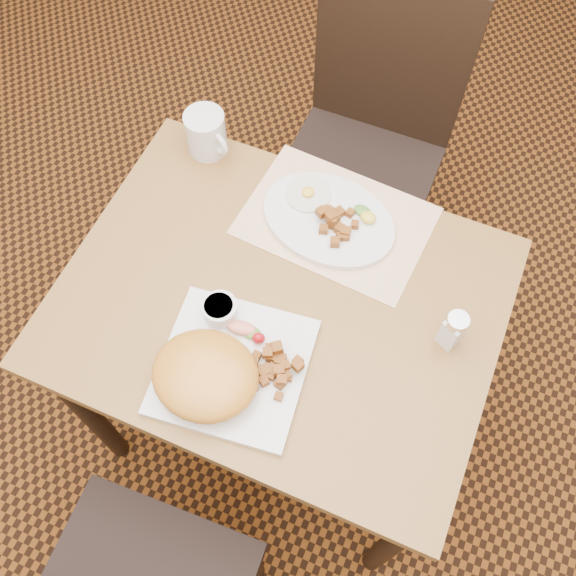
% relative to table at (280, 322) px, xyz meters
% --- Properties ---
extents(ground, '(8.00, 8.00, 0.00)m').
position_rel_table_xyz_m(ground, '(0.00, 0.00, -0.64)').
color(ground, black).
rests_on(ground, ground).
extents(table, '(0.90, 0.70, 0.75)m').
position_rel_table_xyz_m(table, '(0.00, 0.00, 0.00)').
color(table, olive).
rests_on(table, ground).
extents(chair_far, '(0.42, 0.43, 0.97)m').
position_rel_table_xyz_m(chair_far, '(-0.02, 0.68, -0.10)').
color(chair_far, black).
rests_on(chair_far, ground).
extents(placemat, '(0.42, 0.31, 0.00)m').
position_rel_table_xyz_m(placemat, '(0.04, 0.23, 0.11)').
color(placemat, white).
rests_on(placemat, table).
extents(plate_square, '(0.31, 0.31, 0.02)m').
position_rel_table_xyz_m(plate_square, '(-0.02, -0.17, 0.12)').
color(plate_square, silver).
rests_on(plate_square, table).
extents(plate_oval, '(0.33, 0.27, 0.02)m').
position_rel_table_xyz_m(plate_oval, '(0.02, 0.22, 0.12)').
color(plate_oval, silver).
rests_on(plate_oval, placemat).
extents(hollandaise_mound, '(0.21, 0.18, 0.08)m').
position_rel_table_xyz_m(hollandaise_mound, '(-0.05, -0.22, 0.16)').
color(hollandaise_mound, orange).
rests_on(hollandaise_mound, plate_square).
extents(ramekin, '(0.07, 0.07, 0.04)m').
position_rel_table_xyz_m(ramekin, '(-0.09, -0.08, 0.15)').
color(ramekin, silver).
rests_on(ramekin, plate_square).
extents(garnish_sq, '(0.09, 0.04, 0.03)m').
position_rel_table_xyz_m(garnish_sq, '(-0.02, -0.10, 0.14)').
color(garnish_sq, '#387223').
rests_on(garnish_sq, plate_square).
extents(fried_egg, '(0.10, 0.10, 0.02)m').
position_rel_table_xyz_m(fried_egg, '(-0.04, 0.26, 0.13)').
color(fried_egg, white).
rests_on(fried_egg, plate_oval).
extents(garnish_ov, '(0.06, 0.05, 0.02)m').
position_rel_table_xyz_m(garnish_ov, '(0.10, 0.25, 0.14)').
color(garnish_ov, '#387223').
rests_on(garnish_ov, plate_oval).
extents(salt_shaker, '(0.06, 0.06, 0.10)m').
position_rel_table_xyz_m(salt_shaker, '(0.35, 0.05, 0.16)').
color(salt_shaker, white).
rests_on(salt_shaker, table).
extents(coffee_mug, '(0.12, 0.09, 0.11)m').
position_rel_table_xyz_m(coffee_mug, '(-0.31, 0.30, 0.16)').
color(coffee_mug, silver).
rests_on(coffee_mug, table).
extents(home_fries_sq, '(0.11, 0.11, 0.04)m').
position_rel_table_xyz_m(home_fries_sq, '(0.06, -0.15, 0.14)').
color(home_fries_sq, brown).
rests_on(home_fries_sq, plate_square).
extents(home_fries_ov, '(0.10, 0.11, 0.04)m').
position_rel_table_xyz_m(home_fries_ov, '(0.04, 0.20, 0.14)').
color(home_fries_ov, brown).
rests_on(home_fries_ov, plate_oval).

